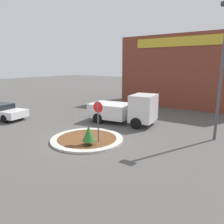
{
  "coord_description": "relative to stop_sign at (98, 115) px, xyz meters",
  "views": [
    {
      "loc": [
        8.31,
        -9.3,
        4.42
      ],
      "look_at": [
        0.24,
        2.26,
        1.35
      ],
      "focal_mm": 35.0,
      "sensor_mm": 36.0,
      "label": 1
    }
  ],
  "objects": [
    {
      "name": "island_shrub",
      "position": [
        -0.08,
        -0.74,
        -0.91
      ],
      "size": [
        0.71,
        0.71,
        1.05
      ],
      "color": "brown",
      "rests_on": "traffic_island"
    },
    {
      "name": "utility_truck",
      "position": [
        -1.03,
        4.62,
        -0.6
      ],
      "size": [
        5.25,
        2.82,
        2.29
      ],
      "rotation": [
        0.0,
        0.0,
        0.13
      ],
      "color": "silver",
      "rests_on": "ground_plane"
    },
    {
      "name": "ground_plane",
      "position": [
        -0.9,
        0.04,
        -1.67
      ],
      "size": [
        120.0,
        120.0,
        0.0
      ],
      "primitive_type": "plane",
      "color": "#514F4C"
    },
    {
      "name": "stop_sign",
      "position": [
        0.0,
        0.0,
        0.0
      ],
      "size": [
        0.64,
        0.07,
        2.45
      ],
      "color": "#4C4C51",
      "rests_on": "ground_plane"
    },
    {
      "name": "storefront_building",
      "position": [
        0.26,
        15.48,
        2.03
      ],
      "size": [
        13.18,
        6.07,
        7.4
      ],
      "color": "brown",
      "rests_on": "ground_plane"
    },
    {
      "name": "traffic_island",
      "position": [
        -0.9,
        0.04,
        -1.61
      ],
      "size": [
        4.3,
        4.3,
        0.13
      ],
      "color": "#BCB7AD",
      "rests_on": "ground_plane"
    },
    {
      "name": "light_pole",
      "position": [
        5.32,
        4.51,
        2.75
      ],
      "size": [
        0.7,
        0.3,
        7.7
      ],
      "color": "#4C4C51",
      "rests_on": "ground_plane"
    },
    {
      "name": "parked_sedan_white",
      "position": [
        -10.27,
        -0.1,
        -1.01
      ],
      "size": [
        4.71,
        2.54,
        1.27
      ],
      "rotation": [
        0.0,
        0.0,
        0.18
      ],
      "color": "silver",
      "rests_on": "ground_plane"
    }
  ]
}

